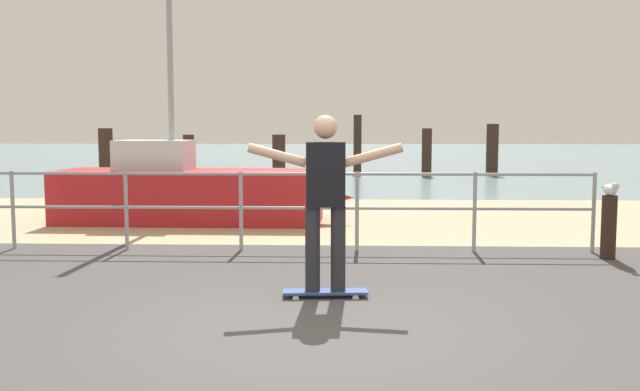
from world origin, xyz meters
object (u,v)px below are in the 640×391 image
Objects in this scene: sailboat at (200,192)px; skateboard at (325,292)px; skateboarder at (325,192)px; seagull at (611,189)px; bollard_short at (609,228)px.

sailboat is 6.50× the size of skateboard.
skateboarder is 3.39× the size of seagull.
sailboat is at bearing 151.49° from bollard_short.
seagull is (5.66, -3.09, 0.35)m from sailboat.
sailboat reaches higher than bollard_short.
skateboarder is 3.95m from seagull.
skateboarder is at bearing -97.13° from skateboard.
skateboarder is at bearing -66.09° from sailboat.
seagull reaches higher than skateboard.
seagull is at bearing 30.88° from skateboard.
skateboard is 1.02× the size of bollard_short.
sailboat is 3.20× the size of skateboarder.
skateboarder reaches higher than bollard_short.
sailboat is 6.62× the size of bollard_short.
sailboat is 5.62m from skateboarder.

